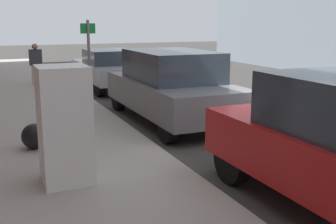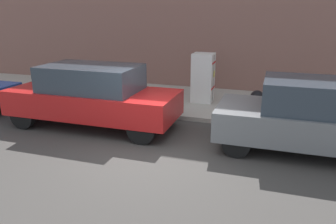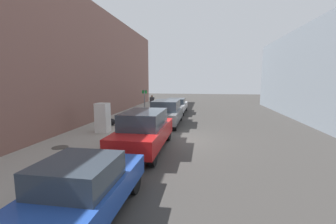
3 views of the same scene
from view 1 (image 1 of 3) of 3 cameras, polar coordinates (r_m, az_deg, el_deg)
ground_plane at (r=8.08m, az=20.07°, el=-5.98°), size 80.00×80.00×0.00m
sidewalk_slab at (r=6.07m, az=-13.87°, el=-10.98°), size 3.99×44.00×0.13m
discarded_refrigerator at (r=6.14m, az=-13.82°, el=-1.74°), size 0.69×0.73×1.68m
street_sign_post at (r=10.48m, az=-10.62°, el=6.64°), size 0.36×0.07×2.31m
trash_bag at (r=8.05m, az=-17.65°, el=-3.14°), size 0.47×0.47×0.47m
pedestrian_standing_near at (r=15.80m, az=-17.47°, el=6.45°), size 0.43×0.22×1.51m
parked_suv_gray at (r=10.26m, az=0.49°, el=3.59°), size 1.95×4.64×1.72m
parked_sedan_silver at (r=15.66m, az=-7.99°, el=5.95°), size 1.85×4.69×1.41m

